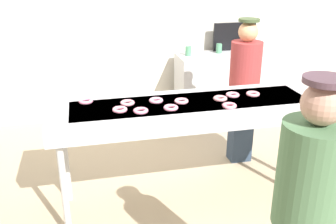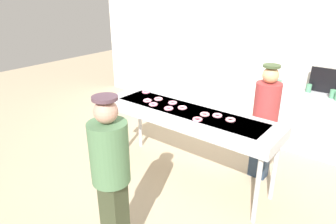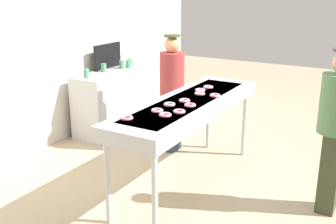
# 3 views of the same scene
# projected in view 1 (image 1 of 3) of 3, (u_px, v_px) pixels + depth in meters

# --- Properties ---
(ground_plane) EXTENTS (16.00, 16.00, 0.00)m
(ground_plane) POSITION_uv_depth(u_px,v_px,m) (189.00, 200.00, 3.76)
(ground_plane) COLOR tan
(back_wall) EXTENTS (8.00, 0.12, 3.22)m
(back_wall) POSITION_uv_depth(u_px,v_px,m) (145.00, 4.00, 5.28)
(back_wall) COLOR silver
(back_wall) RESTS_ON ground
(fryer_conveyor) EXTENTS (2.47, 0.69, 1.02)m
(fryer_conveyor) POSITION_uv_depth(u_px,v_px,m) (191.00, 111.00, 3.40)
(fryer_conveyor) COLOR #B7BABF
(fryer_conveyor) RESTS_ON ground
(strawberry_donut_0) EXTENTS (0.15, 0.15, 0.03)m
(strawberry_donut_0) POSITION_uv_depth(u_px,v_px,m) (86.00, 101.00, 3.35)
(strawberry_donut_0) COLOR pink
(strawberry_donut_0) RESTS_ON fryer_conveyor
(strawberry_donut_1) EXTENTS (0.16, 0.16, 0.03)m
(strawberry_donut_1) POSITION_uv_depth(u_px,v_px,m) (156.00, 100.00, 3.36)
(strawberry_donut_1) COLOR pink
(strawberry_donut_1) RESTS_ON fryer_conveyor
(strawberry_donut_2) EXTENTS (0.17, 0.17, 0.03)m
(strawberry_donut_2) POSITION_uv_depth(u_px,v_px,m) (220.00, 98.00, 3.41)
(strawberry_donut_2) COLOR pink
(strawberry_donut_2) RESTS_ON fryer_conveyor
(strawberry_donut_3) EXTENTS (0.17, 0.17, 0.03)m
(strawberry_donut_3) POSITION_uv_depth(u_px,v_px,m) (229.00, 106.00, 3.25)
(strawberry_donut_3) COLOR pink
(strawberry_donut_3) RESTS_ON fryer_conveyor
(strawberry_donut_4) EXTENTS (0.15, 0.15, 0.03)m
(strawberry_donut_4) POSITION_uv_depth(u_px,v_px,m) (182.00, 101.00, 3.35)
(strawberry_donut_4) COLOR pink
(strawberry_donut_4) RESTS_ON fryer_conveyor
(strawberry_donut_5) EXTENTS (0.17, 0.17, 0.03)m
(strawberry_donut_5) POSITION_uv_depth(u_px,v_px,m) (253.00, 94.00, 3.52)
(strawberry_donut_5) COLOR pink
(strawberry_donut_5) RESTS_ON fryer_conveyor
(strawberry_donut_6) EXTENTS (0.17, 0.17, 0.03)m
(strawberry_donut_6) POSITION_uv_depth(u_px,v_px,m) (120.00, 110.00, 3.16)
(strawberry_donut_6) COLOR pink
(strawberry_donut_6) RESTS_ON fryer_conveyor
(strawberry_donut_7) EXTENTS (0.16, 0.16, 0.03)m
(strawberry_donut_7) POSITION_uv_depth(u_px,v_px,m) (141.00, 111.00, 3.14)
(strawberry_donut_7) COLOR pink
(strawberry_donut_7) RESTS_ON fryer_conveyor
(strawberry_donut_8) EXTENTS (0.16, 0.16, 0.03)m
(strawberry_donut_8) POSITION_uv_depth(u_px,v_px,m) (171.00, 108.00, 3.20)
(strawberry_donut_8) COLOR pink
(strawberry_donut_8) RESTS_ON fryer_conveyor
(strawberry_donut_9) EXTENTS (0.17, 0.17, 0.03)m
(strawberry_donut_9) POSITION_uv_depth(u_px,v_px,m) (127.00, 103.00, 3.31)
(strawberry_donut_9) COLOR pink
(strawberry_donut_9) RESTS_ON fryer_conveyor
(strawberry_donut_10) EXTENTS (0.16, 0.16, 0.03)m
(strawberry_donut_10) POSITION_uv_depth(u_px,v_px,m) (233.00, 95.00, 3.50)
(strawberry_donut_10) COLOR pink
(strawberry_donut_10) RESTS_ON fryer_conveyor
(worker_baker) EXTENTS (0.33, 0.33, 1.63)m
(worker_baker) POSITION_uv_depth(u_px,v_px,m) (244.00, 85.00, 4.18)
(worker_baker) COLOR #27374C
(worker_baker) RESTS_ON ground
(customer_waiting) EXTENTS (0.36, 0.36, 1.69)m
(customer_waiting) POSITION_uv_depth(u_px,v_px,m) (306.00, 205.00, 2.05)
(customer_waiting) COLOR #343B26
(customer_waiting) RESTS_ON ground
(prep_counter) EXTENTS (1.76, 0.55, 0.96)m
(prep_counter) POSITION_uv_depth(u_px,v_px,m) (237.00, 86.00, 5.56)
(prep_counter) COLOR #B7BABF
(prep_counter) RESTS_ON ground
(paper_cup_0) EXTENTS (0.08, 0.08, 0.13)m
(paper_cup_0) POSITION_uv_depth(u_px,v_px,m) (253.00, 49.00, 5.34)
(paper_cup_0) COLOR #4C8C66
(paper_cup_0) RESTS_ON prep_counter
(paper_cup_1) EXTENTS (0.08, 0.08, 0.13)m
(paper_cup_1) POSITION_uv_depth(u_px,v_px,m) (245.00, 48.00, 5.38)
(paper_cup_1) COLOR #4C8C66
(paper_cup_1) RESTS_ON prep_counter
(paper_cup_2) EXTENTS (0.08, 0.08, 0.13)m
(paper_cup_2) POSITION_uv_depth(u_px,v_px,m) (260.00, 48.00, 5.41)
(paper_cup_2) COLOR #4C8C66
(paper_cup_2) RESTS_ON prep_counter
(paper_cup_3) EXTENTS (0.08, 0.08, 0.13)m
(paper_cup_3) POSITION_uv_depth(u_px,v_px,m) (219.00, 48.00, 5.37)
(paper_cup_3) COLOR #4C8C66
(paper_cup_3) RESTS_ON prep_counter
(paper_cup_4) EXTENTS (0.08, 0.08, 0.13)m
(paper_cup_4) POSITION_uv_depth(u_px,v_px,m) (188.00, 51.00, 5.23)
(paper_cup_4) COLOR #4C8C66
(paper_cup_4) RESTS_ON prep_counter
(menu_display) EXTENTS (0.63, 0.04, 0.39)m
(menu_display) POSITION_uv_depth(u_px,v_px,m) (234.00, 36.00, 5.51)
(menu_display) COLOR black
(menu_display) RESTS_ON prep_counter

